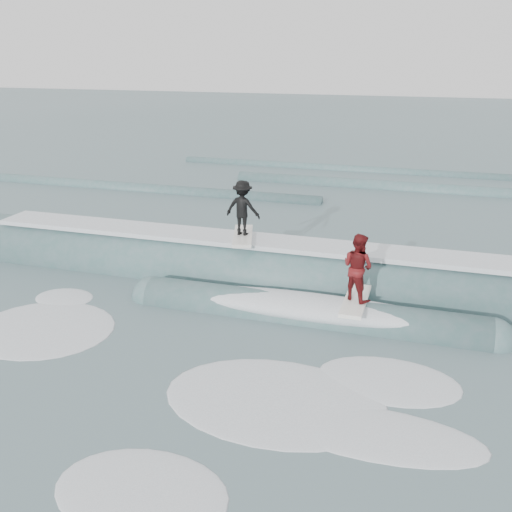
# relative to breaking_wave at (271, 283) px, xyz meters

# --- Properties ---
(ground) EXTENTS (160.00, 160.00, 0.00)m
(ground) POSITION_rel_breaking_wave_xyz_m (-0.26, -4.26, -0.04)
(ground) COLOR #405A5E
(ground) RESTS_ON ground
(breaking_wave) EXTENTS (22.41, 3.98, 2.41)m
(breaking_wave) POSITION_rel_breaking_wave_xyz_m (0.00, 0.00, 0.00)
(breaking_wave) COLOR #3B6362
(breaking_wave) RESTS_ON ground
(surfer_black) EXTENTS (1.11, 2.07, 1.74)m
(surfer_black) POSITION_rel_breaking_wave_xyz_m (-0.98, 0.31, 2.07)
(surfer_black) COLOR white
(surfer_black) RESTS_ON ground
(surfer_red) EXTENTS (1.05, 2.00, 1.82)m
(surfer_red) POSITION_rel_breaking_wave_xyz_m (2.74, -1.89, 1.41)
(surfer_red) COLOR white
(surfer_red) RESTS_ON ground
(whitewater) EXTENTS (11.84, 7.68, 0.10)m
(whitewater) POSITION_rel_breaking_wave_xyz_m (0.26, -5.49, -0.04)
(whitewater) COLOR white
(whitewater) RESTS_ON ground
(far_swells) EXTENTS (38.74, 8.65, 0.80)m
(far_swells) POSITION_rel_breaking_wave_xyz_m (-1.26, 13.39, -0.04)
(far_swells) COLOR #3B6362
(far_swells) RESTS_ON ground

